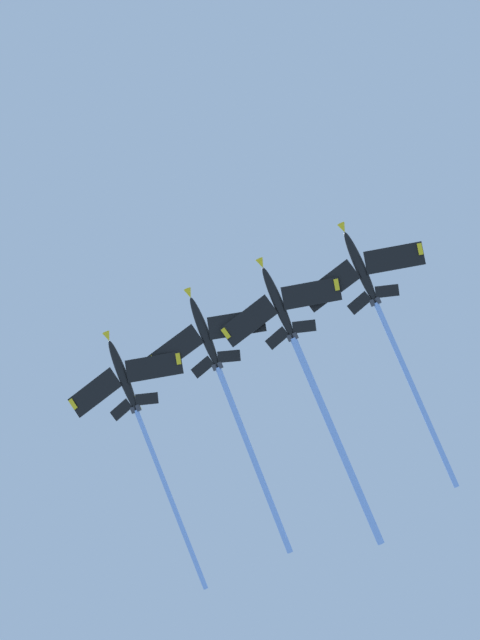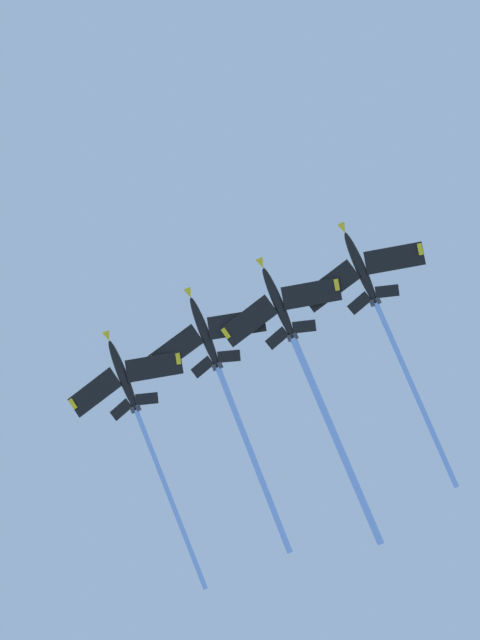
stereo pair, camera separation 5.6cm
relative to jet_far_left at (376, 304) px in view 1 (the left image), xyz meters
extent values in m
ellipsoid|color=black|center=(-4.95, -2.86, 2.49)|extent=(10.79, 7.16, 6.04)
cone|color=yellow|center=(-10.26, -5.93, 5.17)|extent=(2.29, 2.01, 1.74)
ellipsoid|color=black|center=(-6.41, -3.70, 3.88)|extent=(3.03, 2.33, 1.94)
cube|color=black|center=(-1.69, -7.10, 2.08)|extent=(8.68, 8.82, 1.62)
cube|color=yellow|center=(0.64, -10.49, 2.07)|extent=(1.71, 1.68, 0.83)
cube|color=black|center=(-7.00, 2.08, 2.08)|extent=(5.73, 9.58, 1.62)
cube|color=yellow|center=(-8.77, 5.79, 2.07)|extent=(1.83, 1.14, 0.83)
cube|color=black|center=(0.16, -2.54, 0.50)|extent=(3.82, 3.68, 0.87)
cube|color=black|center=(-2.12, 1.41, 0.50)|extent=(2.43, 3.88, 0.87)
cube|color=yellow|center=(-0.65, -0.38, 1.86)|extent=(2.96, 1.82, 3.53)
cylinder|color=#38383D|center=(-0.15, -0.61, 0.08)|extent=(1.47, 1.31, 1.13)
cylinder|color=#38383D|center=(-0.60, 0.17, 0.08)|extent=(1.47, 1.31, 1.13)
cylinder|color=#8CB2F4|center=(11.67, 6.75, -5.99)|extent=(24.47, 14.61, 12.73)
ellipsoid|color=black|center=(-12.10, 8.88, 1.76)|extent=(10.84, 7.17, 5.89)
cone|color=yellow|center=(-17.45, 5.80, 4.35)|extent=(2.28, 2.01, 1.73)
ellipsoid|color=black|center=(-13.57, 8.03, 3.13)|extent=(3.04, 2.33, 1.91)
cube|color=black|center=(-8.85, 4.64, 1.36)|extent=(8.69, 8.84, 1.58)
cube|color=yellow|center=(-6.52, 1.25, 1.36)|extent=(1.71, 1.69, 0.81)
cube|color=black|center=(-14.14, 13.82, 1.36)|extent=(5.74, 9.59, 1.58)
cube|color=yellow|center=(-15.90, 17.54, 1.36)|extent=(1.83, 1.14, 0.81)
cube|color=black|center=(-6.96, 9.21, -0.17)|extent=(3.83, 3.69, 0.84)
cube|color=black|center=(-9.24, 13.16, -0.17)|extent=(2.43, 3.88, 0.84)
cube|color=yellow|center=(-7.79, 11.36, 1.20)|extent=(2.95, 1.80, 3.51)
cylinder|color=#38383D|center=(-7.27, 11.14, -0.57)|extent=(1.47, 1.31, 1.12)
cylinder|color=#38383D|center=(-7.72, 11.92, -0.57)|extent=(1.47, 1.31, 1.12)
cylinder|color=#8CB2F4|center=(6.09, 19.36, -7.14)|extent=(27.76, 16.61, 13.99)
ellipsoid|color=black|center=(-18.49, 19.84, 2.94)|extent=(10.71, 7.36, 6.00)
cone|color=yellow|center=(-23.75, 16.65, 5.60)|extent=(2.28, 2.03, 1.74)
ellipsoid|color=black|center=(-19.93, 18.97, 4.32)|extent=(3.02, 2.37, 1.94)
cube|color=black|center=(-15.15, 15.67, 2.53)|extent=(8.77, 8.74, 1.61)
cube|color=yellow|center=(-12.75, 12.33, 2.52)|extent=(1.69, 1.70, 0.82)
cube|color=black|center=(-20.64, 24.73, 2.53)|extent=(5.90, 9.60, 1.61)
cube|color=yellow|center=(-22.49, 28.41, 2.52)|extent=(1.83, 1.17, 0.82)
cube|color=black|center=(-13.38, 20.27, 0.96)|extent=(3.85, 3.65, 0.86)
cube|color=black|center=(-15.74, 24.17, 0.96)|extent=(2.49, 3.90, 0.86)
cube|color=yellow|center=(-14.25, 22.41, 2.32)|extent=(2.93, 1.87, 3.52)
cylinder|color=#38383D|center=(-13.74, 22.20, 0.55)|extent=(1.47, 1.32, 1.13)
cylinder|color=#38383D|center=(-14.20, 22.97, 0.55)|extent=(1.47, 1.32, 1.13)
cylinder|color=#8CB2F4|center=(-1.84, 29.93, -5.57)|extent=(24.74, 15.49, 12.94)
ellipsoid|color=black|center=(-25.17, 33.03, 1.98)|extent=(10.75, 7.19, 6.11)
cone|color=yellow|center=(-30.46, 29.94, 4.70)|extent=(2.29, 2.02, 1.75)
ellipsoid|color=black|center=(-26.62, 32.18, 3.38)|extent=(3.03, 2.34, 1.96)
cube|color=black|center=(-21.90, 28.80, 1.56)|extent=(8.70, 8.80, 1.64)
cube|color=yellow|center=(-19.56, 25.42, 1.55)|extent=(1.70, 1.68, 0.84)
cube|color=black|center=(-27.25, 37.95, 1.56)|extent=(5.76, 9.58, 1.64)
cube|color=yellow|center=(-29.04, 41.66, 1.55)|extent=(1.82, 1.15, 0.84)
cube|color=black|center=(-20.08, 33.37, -0.05)|extent=(3.83, 3.67, 0.88)
cube|color=black|center=(-22.38, 37.30, -0.05)|extent=(2.44, 3.88, 0.88)
cube|color=yellow|center=(-20.89, 35.53, 1.31)|extent=(2.97, 1.83, 3.53)
cylinder|color=#38383D|center=(-20.40, 35.29, -0.47)|extent=(1.47, 1.32, 1.14)
cylinder|color=#38383D|center=(-20.86, 36.07, -0.47)|extent=(1.47, 1.32, 1.14)
cylinder|color=#8CB2F4|center=(-8.78, 42.61, -6.56)|extent=(24.04, 14.47, 12.71)
camera|label=1|loc=(-40.02, -20.43, -129.29)|focal=49.69mm
camera|label=2|loc=(-40.07, -20.39, -129.29)|focal=49.69mm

